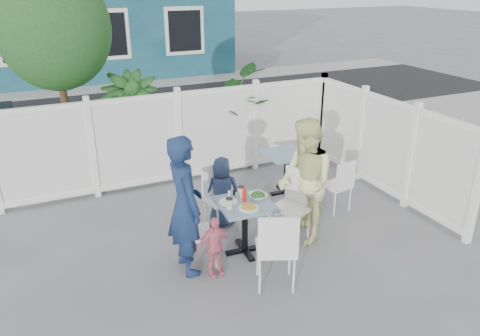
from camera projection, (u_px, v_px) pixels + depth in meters
name	position (u px, v px, depth m)	size (l,w,h in m)	color
ground	(231.00, 248.00, 6.26)	(80.00, 80.00, 0.00)	slate
near_sidewalk	(155.00, 156.00, 9.44)	(24.00, 2.60, 0.01)	gray
street	(119.00, 111.00, 12.55)	(24.00, 5.00, 0.01)	black
far_sidewalk	(100.00, 88.00, 15.15)	(24.00, 1.60, 0.01)	gray
fence_back	(180.00, 139.00, 8.01)	(5.86, 0.08, 1.60)	white
fence_right	(384.00, 148.00, 7.62)	(0.08, 3.66, 1.60)	white
tree	(54.00, 29.00, 7.42)	(1.80, 1.62, 3.59)	#382316
potted_shrub_a	(131.00, 125.00, 8.28)	(1.04, 1.04, 1.86)	#123C19
potted_shrub_b	(228.00, 116.00, 8.92)	(1.62, 1.41, 1.80)	#123C19
main_table	(245.00, 214.00, 5.98)	(0.72, 0.72, 0.72)	#456E79
spare_table	(286.00, 162.00, 7.64)	(0.71, 0.71, 0.72)	#456E79
chair_left	(193.00, 227.00, 5.72)	(0.47, 0.48, 0.91)	white
chair_right	(294.00, 201.00, 6.28)	(0.58, 0.59, 1.00)	white
chair_back	(220.00, 192.00, 6.61)	(0.48, 0.47, 0.94)	white
chair_near	(277.00, 245.00, 5.25)	(0.58, 0.58, 0.99)	white
chair_spare	(340.00, 182.00, 7.05)	(0.44, 0.43, 0.84)	white
man	(185.00, 206.00, 5.51)	(0.64, 0.42, 1.75)	#15274D
woman	(305.00, 182.00, 6.18)	(0.83, 0.65, 1.71)	#DCE756
boy	(222.00, 192.00, 6.67)	(0.51, 0.33, 1.04)	#1F2D4B
toddler	(214.00, 247.00, 5.57)	(0.46, 0.19, 0.78)	pink
plate_main	(249.00, 208.00, 5.77)	(0.25, 0.25, 0.02)	white
plate_side	(228.00, 202.00, 5.93)	(0.23, 0.23, 0.02)	white
salad_bowl	(258.00, 196.00, 6.03)	(0.24, 0.24, 0.06)	white
coffee_cup_a	(229.00, 204.00, 5.76)	(0.09, 0.09, 0.13)	beige
coffee_cup_b	(241.00, 192.00, 6.07)	(0.09, 0.09, 0.13)	beige
ketchup_bottle	(244.00, 196.00, 5.93)	(0.05, 0.05, 0.16)	red
salt_shaker	(229.00, 193.00, 6.09)	(0.03, 0.03, 0.07)	white
pepper_shaker	(234.00, 192.00, 6.12)	(0.03, 0.03, 0.07)	black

